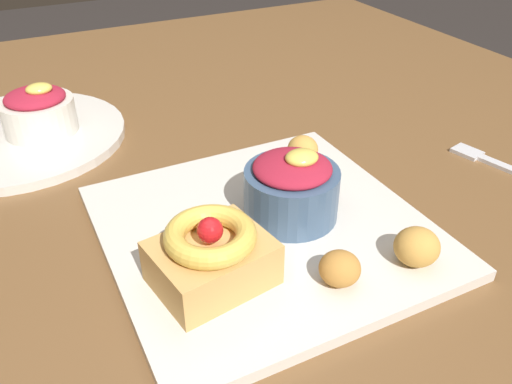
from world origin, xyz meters
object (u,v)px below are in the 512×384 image
(fritter_front, at_px, (340,268))
(back_ramekin, at_px, (38,111))
(fritter_middle, at_px, (303,150))
(front_plate, at_px, (265,230))
(berry_ramekin, at_px, (292,188))
(fritter_back, at_px, (417,247))
(back_plate, at_px, (18,137))
(fork, at_px, (492,162))
(cake_slice, at_px, (211,255))

(fritter_front, bearing_deg, back_ramekin, 114.05)
(fritter_middle, bearing_deg, front_plate, -136.83)
(berry_ramekin, distance_m, fritter_middle, 0.11)
(fritter_back, relative_size, back_plate, 0.15)
(fork, bearing_deg, fritter_middle, 53.62)
(front_plate, xyz_separation_m, back_plate, (-0.20, 0.33, 0.00))
(cake_slice, xyz_separation_m, back_ramekin, (-0.09, 0.37, -0.00))
(back_plate, distance_m, fork, 0.62)
(fritter_front, bearing_deg, front_plate, 100.68)
(fritter_front, xyz_separation_m, fork, (0.30, 0.10, -0.02))
(cake_slice, xyz_separation_m, back_plate, (-0.12, 0.38, -0.04))
(berry_ramekin, distance_m, fork, 0.29)
(back_plate, xyz_separation_m, back_ramekin, (0.03, -0.01, 0.04))
(front_plate, bearing_deg, cake_slice, -146.37)
(cake_slice, relative_size, back_plate, 0.39)
(front_plate, relative_size, fritter_middle, 8.24)
(back_plate, height_order, fork, back_plate)
(berry_ramekin, height_order, fork, berry_ramekin)
(fritter_front, xyz_separation_m, fritter_middle, (0.08, 0.20, 0.00))
(front_plate, xyz_separation_m, fritter_back, (0.10, -0.11, 0.02))
(fritter_middle, xyz_separation_m, back_plate, (-0.30, 0.24, -0.02))
(berry_ramekin, bearing_deg, cake_slice, -153.05)
(front_plate, height_order, fritter_back, fritter_back)
(fritter_back, bearing_deg, back_plate, 124.00)
(berry_ramekin, bearing_deg, fritter_front, -96.80)
(front_plate, bearing_deg, fritter_back, -49.15)
(front_plate, relative_size, fritter_front, 8.44)
(berry_ramekin, relative_size, fritter_front, 2.61)
(fritter_front, height_order, back_ramekin, back_ramekin)
(back_ramekin, bearing_deg, cake_slice, -76.30)
(front_plate, height_order, fork, front_plate)
(cake_slice, distance_m, back_plate, 0.40)
(cake_slice, height_order, fritter_back, cake_slice)
(berry_ramekin, height_order, fritter_front, berry_ramekin)
(back_plate, bearing_deg, fritter_front, -62.96)
(front_plate, bearing_deg, back_plate, 121.40)
(fork, bearing_deg, front_plate, 76.41)
(back_ramekin, bearing_deg, fritter_back, -58.38)
(front_plate, xyz_separation_m, fork, (0.32, 0.00, -0.00))
(fork, bearing_deg, cake_slice, 83.87)
(fritter_front, bearing_deg, back_plate, 117.04)
(cake_slice, bearing_deg, back_ramekin, 103.70)
(berry_ramekin, relative_size, back_plate, 0.34)
(berry_ramekin, xyz_separation_m, fork, (0.29, -0.00, -0.04))
(cake_slice, height_order, fritter_front, cake_slice)
(front_plate, relative_size, cake_slice, 2.85)
(cake_slice, bearing_deg, fritter_front, -27.22)
(cake_slice, relative_size, berry_ramekin, 1.13)
(cake_slice, xyz_separation_m, fork, (0.40, 0.05, -0.04))
(front_plate, height_order, berry_ramekin, berry_ramekin)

